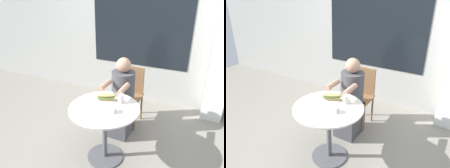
# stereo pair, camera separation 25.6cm
# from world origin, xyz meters

# --- Properties ---
(ground_plane) EXTENTS (8.00, 8.00, 0.00)m
(ground_plane) POSITION_xyz_m (0.00, 0.00, 0.00)
(ground_plane) COLOR gray
(storefront_wall) EXTENTS (8.00, 0.09, 2.80)m
(storefront_wall) POSITION_xyz_m (-0.00, 1.74, 1.40)
(storefront_wall) COLOR #9E9E99
(storefront_wall) RESTS_ON ground_plane
(cafe_table) EXTENTS (0.81, 0.81, 0.72)m
(cafe_table) POSITION_xyz_m (0.00, 0.00, 0.54)
(cafe_table) COLOR beige
(cafe_table) RESTS_ON ground_plane
(diner_chair) EXTENTS (0.39, 0.39, 0.87)m
(diner_chair) POSITION_xyz_m (-0.01, 0.93, 0.52)
(diner_chair) COLOR brown
(diner_chair) RESTS_ON ground_plane
(seated_diner) EXTENTS (0.33, 0.58, 1.13)m
(seated_diner) POSITION_xyz_m (-0.01, 0.58, 0.49)
(seated_diner) COLOR #424247
(seated_diner) RESTS_ON ground_plane
(sandwich_on_plate) EXTENTS (0.24, 0.19, 0.09)m
(sandwich_on_plate) POSITION_xyz_m (-0.05, 0.15, 0.77)
(sandwich_on_plate) COLOR white
(sandwich_on_plate) RESTS_ON cafe_table
(drink_cup) EXTENTS (0.06, 0.06, 0.11)m
(drink_cup) POSITION_xyz_m (0.13, 0.17, 0.78)
(drink_cup) COLOR silver
(drink_cup) RESTS_ON cafe_table
(napkin_box) EXTENTS (0.11, 0.11, 0.06)m
(napkin_box) POSITION_xyz_m (0.11, -0.06, 0.75)
(napkin_box) COLOR silver
(napkin_box) RESTS_ON cafe_table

